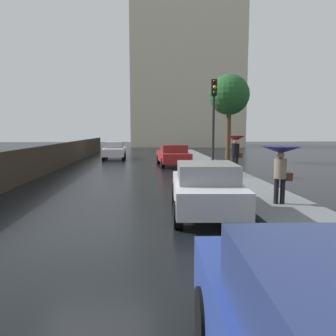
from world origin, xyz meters
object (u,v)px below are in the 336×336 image
object	(u,v)px
pedestrian_with_umbrella_far	(281,157)
car_red_mid_road	(173,155)
street_tree_near	(229,95)
car_silver_near_kerb	(206,188)
pedestrian_with_umbrella_near	(236,144)
traffic_light	(214,110)
car_white_far_ahead	(114,150)

from	to	relation	value
pedestrian_with_umbrella_far	car_red_mid_road	bearing A→B (deg)	112.92
street_tree_near	car_red_mid_road	bearing A→B (deg)	-149.54
car_silver_near_kerb	pedestrian_with_umbrella_near	size ratio (longest dim) A/B	2.10
pedestrian_with_umbrella_near	traffic_light	xyz separation A→B (m)	(-1.29, -0.75, 1.65)
car_white_far_ahead	traffic_light	size ratio (longest dim) A/B	0.92
car_red_mid_road	traffic_light	xyz separation A→B (m)	(1.48, -5.83, 2.54)
pedestrian_with_umbrella_far	street_tree_near	distance (m)	14.92
car_silver_near_kerb	pedestrian_with_umbrella_near	xyz separation A→B (m)	(2.82, 7.45, 0.88)
car_red_mid_road	pedestrian_with_umbrella_near	xyz separation A→B (m)	(2.77, -5.08, 0.90)
car_silver_near_kerb	traffic_light	bearing A→B (deg)	80.45
car_silver_near_kerb	traffic_light	world-z (taller)	traffic_light
pedestrian_with_umbrella_near	pedestrian_with_umbrella_far	bearing A→B (deg)	79.06
street_tree_near	traffic_light	bearing A→B (deg)	-108.52
car_red_mid_road	street_tree_near	world-z (taller)	street_tree_near
car_white_far_ahead	pedestrian_with_umbrella_near	world-z (taller)	pedestrian_with_umbrella_near
car_red_mid_road	street_tree_near	distance (m)	6.44
pedestrian_with_umbrella_near	street_tree_near	size ratio (longest dim) A/B	0.30
car_silver_near_kerb	car_red_mid_road	distance (m)	12.53
pedestrian_with_umbrella_near	street_tree_near	xyz separation A→B (m)	(1.50, 7.59, 3.22)
traffic_light	car_white_far_ahead	bearing A→B (deg)	117.74
car_red_mid_road	pedestrian_with_umbrella_near	distance (m)	5.86
pedestrian_with_umbrella_near	street_tree_near	world-z (taller)	street_tree_near
car_white_far_ahead	pedestrian_with_umbrella_near	distance (m)	12.59
pedestrian_with_umbrella_near	car_silver_near_kerb	bearing A→B (deg)	62.45
car_silver_near_kerb	street_tree_near	bearing A→B (deg)	77.29
car_silver_near_kerb	street_tree_near	distance (m)	16.18
street_tree_near	pedestrian_with_umbrella_far	bearing A→B (deg)	-97.90
car_silver_near_kerb	car_red_mid_road	world-z (taller)	car_silver_near_kerb
car_silver_near_kerb	car_red_mid_road	bearing A→B (deg)	93.10
car_silver_near_kerb	traffic_light	xyz separation A→B (m)	(1.53, 6.70, 2.52)
traffic_light	pedestrian_with_umbrella_far	bearing A→B (deg)	-82.53
pedestrian_with_umbrella_near	traffic_light	world-z (taller)	traffic_light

